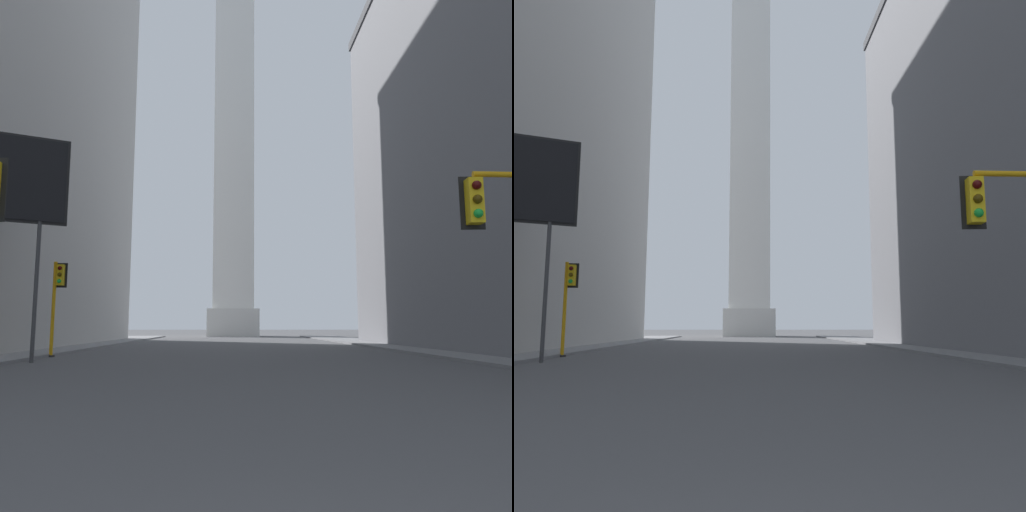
# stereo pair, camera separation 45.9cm
# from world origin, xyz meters

# --- Properties ---
(sidewalk_left) EXTENTS (5.00, 90.53, 0.15)m
(sidewalk_left) POSITION_xyz_m (-12.34, 27.16, 0.07)
(sidewalk_left) COLOR slate
(sidewalk_left) RESTS_ON ground_plane
(sidewalk_right) EXTENTS (5.00, 90.53, 0.15)m
(sidewalk_right) POSITION_xyz_m (12.34, 27.16, 0.07)
(sidewalk_right) COLOR slate
(sidewalk_right) RESTS_ON ground_plane
(obelisk) EXTENTS (7.69, 7.69, 70.72)m
(obelisk) POSITION_xyz_m (0.00, 75.44, 34.31)
(obelisk) COLOR silver
(obelisk) RESTS_ON ground_plane
(traffic_light_mid_left) EXTENTS (0.78, 0.50, 4.98)m
(traffic_light_mid_left) POSITION_xyz_m (-9.66, 25.31, 3.29)
(traffic_light_mid_left) COLOR orange
(traffic_light_mid_left) RESTS_ON ground_plane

